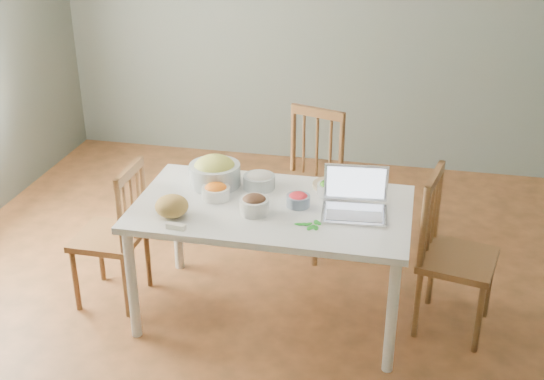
% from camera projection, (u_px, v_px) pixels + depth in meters
% --- Properties ---
extents(floor, '(5.00, 5.00, 0.00)m').
position_uv_depth(floor, '(281.00, 316.00, 4.31)').
color(floor, '#4A3018').
rests_on(floor, ground).
extents(wall_back, '(5.00, 0.00, 2.70)m').
position_uv_depth(wall_back, '(341.00, 14.00, 5.93)').
color(wall_back, slate).
rests_on(wall_back, ground).
extents(dining_table, '(1.59, 0.89, 0.74)m').
position_uv_depth(dining_table, '(272.00, 261.00, 4.18)').
color(dining_table, white).
rests_on(dining_table, floor).
extents(chair_far, '(0.55, 0.54, 1.00)m').
position_uv_depth(chair_far, '(304.00, 184.00, 4.86)').
color(chair_far, '#553321').
rests_on(chair_far, floor).
extents(chair_left, '(0.39, 0.41, 0.93)m').
position_uv_depth(chair_left, '(109.00, 234.00, 4.30)').
color(chair_left, '#553321').
rests_on(chair_left, floor).
extents(chair_right, '(0.49, 0.51, 0.97)m').
position_uv_depth(chair_right, '(459.00, 256.00, 4.01)').
color(chair_right, '#553321').
rests_on(chair_right, floor).
extents(bread_boule, '(0.24, 0.24, 0.12)m').
position_uv_depth(bread_boule, '(172.00, 206.00, 3.89)').
color(bread_boule, '#A58342').
rests_on(bread_boule, dining_table).
extents(butter_stick, '(0.11, 0.05, 0.03)m').
position_uv_depth(butter_stick, '(176.00, 227.00, 3.77)').
color(butter_stick, white).
rests_on(butter_stick, dining_table).
extents(bowl_squash, '(0.35, 0.35, 0.18)m').
position_uv_depth(bowl_squash, '(215.00, 171.00, 4.24)').
color(bowl_squash, '#E5DC4F').
rests_on(bowl_squash, dining_table).
extents(bowl_carrot, '(0.21, 0.21, 0.09)m').
position_uv_depth(bowl_carrot, '(216.00, 191.00, 4.09)').
color(bowl_carrot, orange).
rests_on(bowl_carrot, dining_table).
extents(bowl_onion, '(0.24, 0.24, 0.10)m').
position_uv_depth(bowl_onion, '(259.00, 180.00, 4.22)').
color(bowl_onion, white).
rests_on(bowl_onion, dining_table).
extents(bowl_mushroom, '(0.19, 0.19, 0.11)m').
position_uv_depth(bowl_mushroom, '(254.00, 204.00, 3.92)').
color(bowl_mushroom, '#331E12').
rests_on(bowl_mushroom, dining_table).
extents(bowl_redpep, '(0.15, 0.15, 0.08)m').
position_uv_depth(bowl_redpep, '(298.00, 199.00, 4.01)').
color(bowl_redpep, red).
rests_on(bowl_redpep, dining_table).
extents(bowl_broccoli, '(0.18, 0.18, 0.09)m').
position_uv_depth(bowl_broccoli, '(330.00, 188.00, 4.13)').
color(bowl_broccoli, '#1D540F').
rests_on(bowl_broccoli, dining_table).
extents(flatbread, '(0.25, 0.25, 0.02)m').
position_uv_depth(flatbread, '(330.00, 185.00, 4.25)').
color(flatbread, tan).
rests_on(flatbread, dining_table).
extents(basil_bunch, '(0.17, 0.17, 0.02)m').
position_uv_depth(basil_bunch, '(308.00, 224.00, 3.81)').
color(basil_bunch, '#115F0F').
rests_on(basil_bunch, dining_table).
extents(laptop, '(0.39, 0.32, 0.25)m').
position_uv_depth(laptop, '(355.00, 195.00, 3.86)').
color(laptop, silver).
rests_on(laptop, dining_table).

